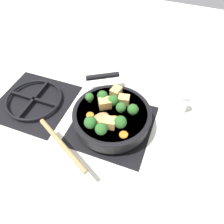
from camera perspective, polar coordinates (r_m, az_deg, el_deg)
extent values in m
plane|color=silver|center=(0.88, 0.00, -3.47)|extent=(2.40, 2.40, 0.00)
cube|color=black|center=(0.87, 0.00, -3.32)|extent=(0.31, 0.31, 0.01)
torus|color=black|center=(0.86, 0.00, -2.68)|extent=(0.24, 0.24, 0.01)
cube|color=black|center=(0.86, 0.00, -2.68)|extent=(0.01, 0.23, 0.01)
cube|color=black|center=(0.86, 0.00, -2.68)|extent=(0.23, 0.01, 0.01)
cube|color=black|center=(1.01, -19.51, 2.61)|extent=(0.31, 0.31, 0.01)
torus|color=black|center=(1.00, -19.75, 3.23)|extent=(0.24, 0.24, 0.01)
cube|color=black|center=(1.00, -19.75, 3.23)|extent=(0.01, 0.23, 0.01)
cube|color=black|center=(1.00, -19.75, 3.23)|extent=(0.23, 0.01, 0.01)
cylinder|color=black|center=(0.83, 0.00, -1.25)|extent=(0.29, 0.29, 0.06)
cylinder|color=#5B3316|center=(0.83, 0.00, -1.08)|extent=(0.26, 0.26, 0.05)
torus|color=black|center=(0.81, 0.00, -0.18)|extent=(0.30, 0.30, 0.01)
cylinder|color=black|center=(0.97, -2.48, 9.31)|extent=(0.10, 0.14, 0.02)
ellipsoid|color=#A87A4C|center=(0.78, -2.97, -1.68)|extent=(0.08, 0.07, 0.01)
cylinder|color=#A87A4C|center=(0.74, -12.95, -8.22)|extent=(0.14, 0.24, 0.02)
cube|color=tan|center=(0.83, 3.10, 3.23)|extent=(0.04, 0.05, 0.03)
cube|color=tan|center=(0.82, -1.87, 2.28)|extent=(0.05, 0.06, 0.04)
cube|color=tan|center=(0.86, 1.05, 5.31)|extent=(0.05, 0.04, 0.03)
cube|color=tan|center=(0.76, -0.83, -2.82)|extent=(0.04, 0.05, 0.04)
cylinder|color=#709956|center=(0.84, -2.46, 3.24)|extent=(0.01, 0.01, 0.01)
sphere|color=#285B23|center=(0.83, -2.50, 4.24)|extent=(0.04, 0.04, 0.04)
cylinder|color=#709956|center=(0.83, 0.27, 2.06)|extent=(0.01, 0.01, 0.01)
sphere|color=#285B23|center=(0.81, 0.27, 3.07)|extent=(0.04, 0.04, 0.04)
cylinder|color=#709956|center=(0.77, -5.52, -3.75)|extent=(0.01, 0.01, 0.01)
sphere|color=#285B23|center=(0.75, -5.65, -2.72)|extent=(0.04, 0.04, 0.04)
cylinder|color=#709956|center=(0.75, -2.76, -5.40)|extent=(0.01, 0.01, 0.01)
sphere|color=#285B23|center=(0.73, -2.83, -4.42)|extent=(0.04, 0.04, 0.04)
cylinder|color=#709956|center=(0.80, 5.35, -0.28)|extent=(0.01, 0.01, 0.01)
sphere|color=#285B23|center=(0.79, 5.46, 0.70)|extent=(0.04, 0.04, 0.04)
cylinder|color=#709956|center=(0.76, 2.13, -3.68)|extent=(0.01, 0.01, 0.01)
sphere|color=#285B23|center=(0.75, 2.18, -2.64)|extent=(0.05, 0.05, 0.05)
cylinder|color=#709956|center=(0.81, 2.33, 0.27)|extent=(0.01, 0.01, 0.01)
sphere|color=#285B23|center=(0.79, 2.37, 1.22)|extent=(0.04, 0.04, 0.04)
cylinder|color=#709956|center=(0.85, -5.83, 3.03)|extent=(0.01, 0.01, 0.01)
sphere|color=#285B23|center=(0.83, -5.93, 3.90)|extent=(0.03, 0.03, 0.03)
cylinder|color=orange|center=(0.80, -5.76, -0.83)|extent=(0.03, 0.03, 0.01)
cylinder|color=orange|center=(0.75, 3.03, -5.95)|extent=(0.03, 0.03, 0.01)
cylinder|color=orange|center=(0.79, 0.55, -1.98)|extent=(0.03, 0.03, 0.01)
cylinder|color=orange|center=(0.82, 6.03, 0.75)|extent=(0.03, 0.03, 0.01)
cylinder|color=white|center=(0.94, 18.15, 1.90)|extent=(0.04, 0.04, 0.07)
cylinder|color=#B7B7BC|center=(0.91, 18.80, 3.71)|extent=(0.03, 0.03, 0.01)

